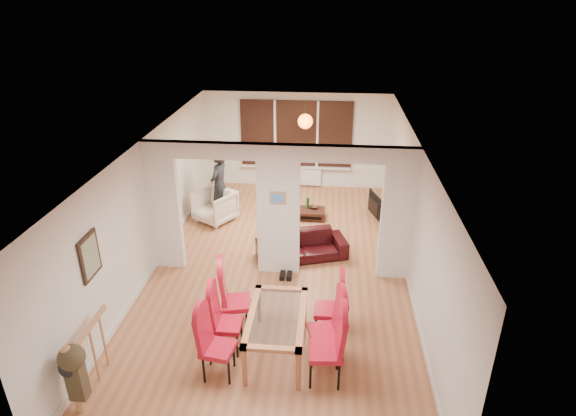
# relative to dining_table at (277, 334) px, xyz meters

# --- Properties ---
(floor) EXTENTS (5.00, 9.00, 0.01)m
(floor) POSITION_rel_dining_table_xyz_m (-0.22, 2.35, -0.35)
(floor) COLOR #AA6A44
(floor) RESTS_ON ground
(room_walls) EXTENTS (5.00, 9.00, 2.60)m
(room_walls) POSITION_rel_dining_table_xyz_m (-0.22, 2.35, 0.95)
(room_walls) COLOR silver
(room_walls) RESTS_ON floor
(divider_wall) EXTENTS (5.00, 0.18, 2.60)m
(divider_wall) POSITION_rel_dining_table_xyz_m (-0.22, 2.35, 0.95)
(divider_wall) COLOR white
(divider_wall) RESTS_ON floor
(bay_window_blinds) EXTENTS (3.00, 0.08, 1.80)m
(bay_window_blinds) POSITION_rel_dining_table_xyz_m (-0.22, 6.79, 1.15)
(bay_window_blinds) COLOR black
(bay_window_blinds) RESTS_ON room_walls
(radiator) EXTENTS (1.40, 0.08, 0.50)m
(radiator) POSITION_rel_dining_table_xyz_m (-0.22, 6.75, -0.05)
(radiator) COLOR white
(radiator) RESTS_ON floor
(pendant_light) EXTENTS (0.36, 0.36, 0.36)m
(pendant_light) POSITION_rel_dining_table_xyz_m (0.08, 5.65, 1.80)
(pendant_light) COLOR orange
(pendant_light) RESTS_ON room_walls
(stair_newel) EXTENTS (0.40, 1.20, 1.10)m
(stair_newel) POSITION_rel_dining_table_xyz_m (-2.47, -0.85, 0.20)
(stair_newel) COLOR tan
(stair_newel) RESTS_ON floor
(wall_poster) EXTENTS (0.04, 0.52, 0.67)m
(wall_poster) POSITION_rel_dining_table_xyz_m (-2.69, -0.05, 1.25)
(wall_poster) COLOR gray
(wall_poster) RESTS_ON room_walls
(pillar_photo) EXTENTS (0.30, 0.03, 0.25)m
(pillar_photo) POSITION_rel_dining_table_xyz_m (-0.22, 2.25, 1.25)
(pillar_photo) COLOR #4C8CD8
(pillar_photo) RESTS_ON divider_wall
(dining_table) EXTENTS (0.85, 1.51, 0.71)m
(dining_table) POSITION_rel_dining_table_xyz_m (0.00, 0.00, 0.00)
(dining_table) COLOR #A5643D
(dining_table) RESTS_ON floor
(dining_chair_la) EXTENTS (0.50, 0.50, 1.09)m
(dining_chair_la) POSITION_rel_dining_table_xyz_m (-0.78, -0.53, 0.19)
(dining_chair_la) COLOR #AE1128
(dining_chair_la) RESTS_ON floor
(dining_chair_lb) EXTENTS (0.43, 0.43, 1.08)m
(dining_chair_lb) POSITION_rel_dining_table_xyz_m (-0.76, 0.02, 0.19)
(dining_chair_lb) COLOR #AE1128
(dining_chair_lb) RESTS_ON floor
(dining_chair_lc) EXTENTS (0.56, 0.56, 1.18)m
(dining_chair_lc) POSITION_rel_dining_table_xyz_m (-0.72, 0.53, 0.23)
(dining_chair_lc) COLOR #AE1128
(dining_chair_lc) RESTS_ON floor
(dining_chair_ra) EXTENTS (0.51, 0.51, 1.18)m
(dining_chair_ra) POSITION_rel_dining_table_xyz_m (0.74, -0.48, 0.24)
(dining_chair_ra) COLOR #AE1128
(dining_chair_ra) RESTS_ON floor
(dining_chair_rb) EXTENTS (0.57, 0.57, 1.17)m
(dining_chair_rb) POSITION_rel_dining_table_xyz_m (0.72, -0.08, 0.23)
(dining_chair_rb) COLOR #AE1128
(dining_chair_rb) RESTS_ON floor
(dining_chair_rc) EXTENTS (0.43, 0.43, 1.07)m
(dining_chair_rc) POSITION_rel_dining_table_xyz_m (0.75, 0.53, 0.18)
(dining_chair_rc) COLOR #AE1128
(dining_chair_rc) RESTS_ON floor
(sofa) EXTENTS (1.96, 1.24, 0.54)m
(sofa) POSITION_rel_dining_table_xyz_m (0.19, 2.89, -0.09)
(sofa) COLOR black
(sofa) RESTS_ON floor
(armchair) EXTENTS (1.13, 1.13, 0.76)m
(armchair) POSITION_rel_dining_table_xyz_m (-1.97, 4.41, 0.02)
(armchair) COLOR beige
(armchair) RESTS_ON floor
(person) EXTENTS (0.69, 0.54, 1.66)m
(person) POSITION_rel_dining_table_xyz_m (-1.89, 4.65, 0.48)
(person) COLOR black
(person) RESTS_ON floor
(television) EXTENTS (0.95, 0.40, 0.55)m
(television) POSITION_rel_dining_table_xyz_m (1.78, 4.93, -0.08)
(television) COLOR black
(television) RESTS_ON floor
(coffee_table) EXTENTS (1.09, 0.72, 0.23)m
(coffee_table) POSITION_rel_dining_table_xyz_m (0.13, 4.73, -0.24)
(coffee_table) COLOR black
(coffee_table) RESTS_ON floor
(bottle) EXTENTS (0.07, 0.07, 0.29)m
(bottle) POSITION_rel_dining_table_xyz_m (0.21, 4.80, 0.02)
(bottle) COLOR #143F19
(bottle) RESTS_ON coffee_table
(bowl) EXTENTS (0.21, 0.21, 0.05)m
(bowl) POSITION_rel_dining_table_xyz_m (0.37, 4.83, -0.10)
(bowl) COLOR black
(bowl) RESTS_ON coffee_table
(shoes) EXTENTS (0.23, 0.25, 0.10)m
(shoes) POSITION_rel_dining_table_xyz_m (-0.06, 2.08, -0.31)
(shoes) COLOR black
(shoes) RESTS_ON floor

